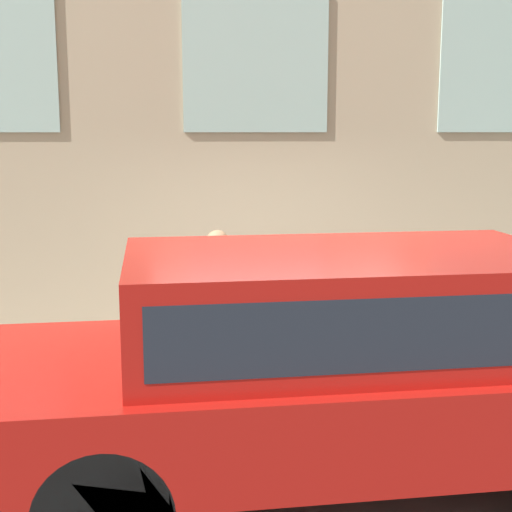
{
  "coord_description": "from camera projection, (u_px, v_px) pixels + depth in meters",
  "views": [
    {
      "loc": [
        -6.05,
        1.25,
        2.47
      ],
      "look_at": [
        0.66,
        0.25,
        1.29
      ],
      "focal_mm": 50.0,
      "sensor_mm": 36.0,
      "label": 1
    }
  ],
  "objects": [
    {
      "name": "ground_plane",
      "position": [
        294.0,
        406.0,
        6.51
      ],
      "size": [
        80.0,
        80.0,
        0.0
      ],
      "primitive_type": "plane",
      "color": "#514F4C"
    },
    {
      "name": "sidewalk",
      "position": [
        272.0,
        359.0,
        7.65
      ],
      "size": [
        2.36,
        60.0,
        0.13
      ],
      "color": "gray",
      "rests_on": "ground_plane"
    },
    {
      "name": "fire_hydrant",
      "position": [
        293.0,
        328.0,
        7.05
      ],
      "size": [
        0.37,
        0.48,
        0.82
      ],
      "color": "#2D7260",
      "rests_on": "sidewalk"
    },
    {
      "name": "person",
      "position": [
        218.0,
        287.0,
        6.92
      ],
      "size": [
        0.34,
        0.23,
        1.41
      ],
      "rotation": [
        0.0,
        0.0,
        1.02
      ],
      "color": "navy",
      "rests_on": "sidewalk"
    },
    {
      "name": "parked_truck_red_near",
      "position": [
        336.0,
        351.0,
        4.92
      ],
      "size": [
        1.96,
        4.79,
        1.68
      ],
      "color": "black",
      "rests_on": "ground_plane"
    }
  ]
}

